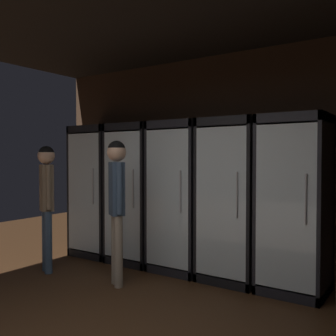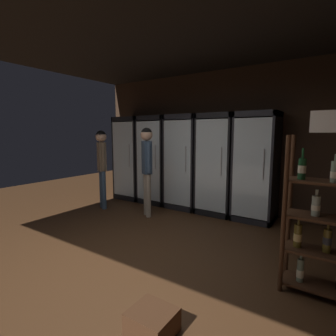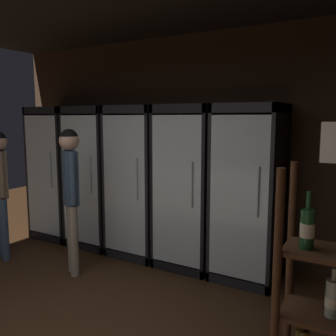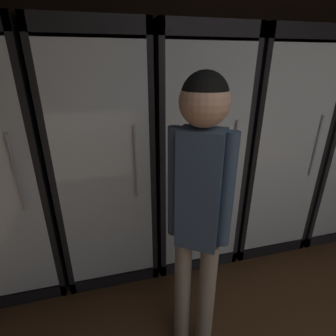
% 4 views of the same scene
% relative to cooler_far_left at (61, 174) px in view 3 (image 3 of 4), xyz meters
% --- Properties ---
extents(wall_back, '(6.00, 0.06, 2.80)m').
position_rel_cooler_far_left_xyz_m(wall_back, '(2.15, 0.32, 0.46)').
color(wall_back, black).
rests_on(wall_back, ground).
extents(cooler_far_left, '(0.70, 0.66, 1.93)m').
position_rel_cooler_far_left_xyz_m(cooler_far_left, '(0.00, 0.00, 0.00)').
color(cooler_far_left, black).
rests_on(cooler_far_left, ground).
extents(cooler_left, '(0.70, 0.66, 1.93)m').
position_rel_cooler_far_left_xyz_m(cooler_left, '(0.73, 0.00, 0.01)').
color(cooler_left, black).
rests_on(cooler_left, ground).
extents(cooler_center, '(0.70, 0.66, 1.93)m').
position_rel_cooler_far_left_xyz_m(cooler_center, '(1.46, 0.00, 0.00)').
color(cooler_center, black).
rests_on(cooler_center, ground).
extents(cooler_right, '(0.70, 0.66, 1.93)m').
position_rel_cooler_far_left_xyz_m(cooler_right, '(2.18, 0.00, 0.00)').
color(cooler_right, black).
rests_on(cooler_right, ground).
extents(cooler_far_right, '(0.70, 0.66, 1.93)m').
position_rel_cooler_far_left_xyz_m(cooler_far_right, '(2.91, 0.00, 0.01)').
color(cooler_far_right, black).
rests_on(cooler_far_right, ground).
extents(shopper_near, '(0.27, 0.21, 1.61)m').
position_rel_cooler_far_left_xyz_m(shopper_near, '(0.09, -1.07, 0.10)').
color(shopper_near, '#384C66').
rests_on(shopper_near, ground).
extents(shopper_far, '(0.28, 0.23, 1.66)m').
position_rel_cooler_far_left_xyz_m(shopper_far, '(1.17, -0.95, 0.14)').
color(shopper_far, gray).
rests_on(shopper_far, ground).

